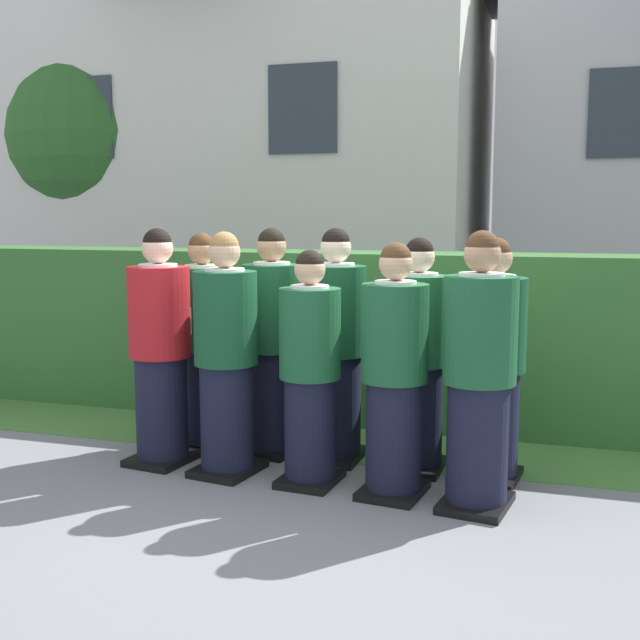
{
  "coord_description": "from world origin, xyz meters",
  "views": [
    {
      "loc": [
        1.56,
        -4.71,
        1.76
      ],
      "look_at": [
        0.0,
        0.28,
        1.05
      ],
      "focal_mm": 44.01,
      "sensor_mm": 36.0,
      "label": 1
    }
  ],
  "objects_px": {
    "student_front_row_2": "(310,374)",
    "student_rear_row_1": "(272,347)",
    "student_rear_row_0": "(204,345)",
    "student_rear_row_2": "(335,351)",
    "student_rear_row_4": "(493,367)",
    "student_front_row_1": "(226,360)",
    "student_front_row_3": "(394,377)",
    "student_rear_row_3": "(418,361)",
    "student_in_red_blazer": "(160,353)",
    "student_front_row_4": "(479,378)"
  },
  "relations": [
    {
      "from": "student_in_red_blazer",
      "to": "student_front_row_3",
      "type": "distance_m",
      "value": 1.72
    },
    {
      "from": "student_rear_row_1",
      "to": "student_rear_row_3",
      "type": "distance_m",
      "value": 1.1
    },
    {
      "from": "student_rear_row_4",
      "to": "student_rear_row_3",
      "type": "bearing_deg",
      "value": 172.2
    },
    {
      "from": "student_rear_row_0",
      "to": "student_rear_row_1",
      "type": "distance_m",
      "value": 0.57
    },
    {
      "from": "student_rear_row_0",
      "to": "student_rear_row_3",
      "type": "height_order",
      "value": "student_rear_row_0"
    },
    {
      "from": "student_front_row_4",
      "to": "student_rear_row_1",
      "type": "distance_m",
      "value": 1.71
    },
    {
      "from": "student_front_row_2",
      "to": "student_rear_row_4",
      "type": "bearing_deg",
      "value": 20.34
    },
    {
      "from": "student_front_row_1",
      "to": "student_front_row_3",
      "type": "bearing_deg",
      "value": -3.72
    },
    {
      "from": "student_front_row_3",
      "to": "student_front_row_4",
      "type": "height_order",
      "value": "student_front_row_4"
    },
    {
      "from": "student_front_row_3",
      "to": "student_rear_row_1",
      "type": "relative_size",
      "value": 0.96
    },
    {
      "from": "student_front_row_2",
      "to": "student_rear_row_1",
      "type": "distance_m",
      "value": 0.75
    },
    {
      "from": "student_rear_row_0",
      "to": "student_rear_row_4",
      "type": "bearing_deg",
      "value": -4.97
    },
    {
      "from": "student_front_row_1",
      "to": "student_in_red_blazer",
      "type": "bearing_deg",
      "value": 171.44
    },
    {
      "from": "student_rear_row_3",
      "to": "student_rear_row_2",
      "type": "bearing_deg",
      "value": 174.52
    },
    {
      "from": "student_front_row_1",
      "to": "student_rear_row_1",
      "type": "distance_m",
      "value": 0.57
    },
    {
      "from": "student_in_red_blazer",
      "to": "student_rear_row_0",
      "type": "distance_m",
      "value": 0.51
    },
    {
      "from": "student_front_row_3",
      "to": "student_rear_row_3",
      "type": "relative_size",
      "value": 0.99
    },
    {
      "from": "student_rear_row_2",
      "to": "student_rear_row_4",
      "type": "distance_m",
      "value": 1.12
    },
    {
      "from": "student_front_row_2",
      "to": "student_front_row_1",
      "type": "bearing_deg",
      "value": 177.41
    },
    {
      "from": "student_in_red_blazer",
      "to": "student_rear_row_0",
      "type": "xyz_separation_m",
      "value": [
        0.09,
        0.5,
        -0.02
      ]
    },
    {
      "from": "student_rear_row_1",
      "to": "student_rear_row_4",
      "type": "distance_m",
      "value": 1.61
    },
    {
      "from": "student_rear_row_3",
      "to": "student_front_row_1",
      "type": "bearing_deg",
      "value": -159.32
    },
    {
      "from": "student_front_row_1",
      "to": "student_rear_row_4",
      "type": "relative_size",
      "value": 1.02
    },
    {
      "from": "student_in_red_blazer",
      "to": "student_front_row_3",
      "type": "height_order",
      "value": "student_in_red_blazer"
    },
    {
      "from": "student_rear_row_2",
      "to": "student_rear_row_4",
      "type": "bearing_deg",
      "value": -6.55
    },
    {
      "from": "student_rear_row_4",
      "to": "student_front_row_4",
      "type": "bearing_deg",
      "value": -93.78
    },
    {
      "from": "student_front_row_2",
      "to": "student_rear_row_1",
      "type": "relative_size",
      "value": 0.92
    },
    {
      "from": "student_front_row_4",
      "to": "student_rear_row_4",
      "type": "relative_size",
      "value": 1.03
    },
    {
      "from": "student_front_row_2",
      "to": "student_front_row_4",
      "type": "distance_m",
      "value": 1.1
    },
    {
      "from": "student_rear_row_2",
      "to": "student_front_row_3",
      "type": "bearing_deg",
      "value": -47.0
    },
    {
      "from": "student_front_row_4",
      "to": "student_rear_row_3",
      "type": "distance_m",
      "value": 0.77
    },
    {
      "from": "student_in_red_blazer",
      "to": "student_front_row_3",
      "type": "xyz_separation_m",
      "value": [
        1.71,
        -0.16,
        -0.04
      ]
    },
    {
      "from": "student_front_row_4",
      "to": "student_rear_row_1",
      "type": "relative_size",
      "value": 1.0
    },
    {
      "from": "student_rear_row_0",
      "to": "student_rear_row_2",
      "type": "relative_size",
      "value": 0.97
    },
    {
      "from": "student_rear_row_3",
      "to": "student_rear_row_4",
      "type": "distance_m",
      "value": 0.52
    },
    {
      "from": "student_rear_row_2",
      "to": "student_rear_row_3",
      "type": "distance_m",
      "value": 0.6
    },
    {
      "from": "student_in_red_blazer",
      "to": "student_front_row_4",
      "type": "distance_m",
      "value": 2.24
    },
    {
      "from": "student_rear_row_3",
      "to": "student_front_row_2",
      "type": "bearing_deg",
      "value": -141.58
    },
    {
      "from": "student_front_row_1",
      "to": "student_rear_row_0",
      "type": "xyz_separation_m",
      "value": [
        -0.45,
        0.58,
        -0.01
      ]
    },
    {
      "from": "student_in_red_blazer",
      "to": "student_rear_row_4",
      "type": "bearing_deg",
      "value": 7.74
    },
    {
      "from": "student_front_row_4",
      "to": "student_rear_row_2",
      "type": "bearing_deg",
      "value": 148.54
    },
    {
      "from": "student_in_red_blazer",
      "to": "student_front_row_3",
      "type": "relative_size",
      "value": 1.05
    },
    {
      "from": "student_rear_row_3",
      "to": "student_rear_row_4",
      "type": "relative_size",
      "value": 1.0
    },
    {
      "from": "student_in_red_blazer",
      "to": "student_rear_row_3",
      "type": "bearing_deg",
      "value": 12.15
    },
    {
      "from": "student_rear_row_2",
      "to": "student_front_row_4",
      "type": "bearing_deg",
      "value": -31.46
    },
    {
      "from": "student_front_row_2",
      "to": "student_front_row_4",
      "type": "relative_size",
      "value": 0.92
    },
    {
      "from": "student_rear_row_0",
      "to": "student_rear_row_2",
      "type": "bearing_deg",
      "value": -3.31
    },
    {
      "from": "student_rear_row_1",
      "to": "student_rear_row_2",
      "type": "bearing_deg",
      "value": -4.01
    },
    {
      "from": "student_front_row_1",
      "to": "student_rear_row_0",
      "type": "bearing_deg",
      "value": 127.6
    },
    {
      "from": "student_in_red_blazer",
      "to": "student_front_row_2",
      "type": "height_order",
      "value": "student_in_red_blazer"
    }
  ]
}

